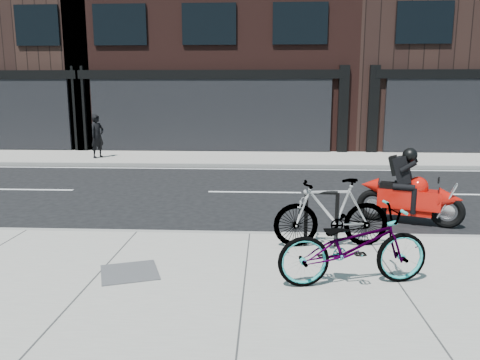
# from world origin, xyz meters

# --- Properties ---
(ground) EXTENTS (120.00, 120.00, 0.00)m
(ground) POSITION_xyz_m (0.00, 0.00, 0.00)
(ground) COLOR black
(ground) RESTS_ON ground
(sidewalk_near) EXTENTS (60.00, 6.00, 0.13)m
(sidewalk_near) POSITION_xyz_m (0.00, -5.00, 0.07)
(sidewalk_near) COLOR gray
(sidewalk_near) RESTS_ON ground
(sidewalk_far) EXTENTS (60.00, 3.50, 0.13)m
(sidewalk_far) POSITION_xyz_m (0.00, 7.75, 0.07)
(sidewalk_far) COLOR gray
(sidewalk_far) RESTS_ON ground
(building_midwest) EXTENTS (10.00, 10.00, 12.00)m
(building_midwest) POSITION_xyz_m (-12.00, 14.50, 6.00)
(building_midwest) COLOR black
(building_midwest) RESTS_ON ground
(building_mideast) EXTENTS (12.00, 10.00, 12.50)m
(building_mideast) POSITION_xyz_m (10.00, 14.50, 6.25)
(building_mideast) COLOR black
(building_mideast) RESTS_ON ground
(bike_rack) EXTENTS (0.54, 0.09, 0.91)m
(bike_rack) POSITION_xyz_m (1.16, -2.60, 0.66)
(bike_rack) COLOR black
(bike_rack) RESTS_ON sidewalk_near
(bicycle_front) EXTENTS (2.04, 1.01, 1.03)m
(bicycle_front) POSITION_xyz_m (1.38, -4.09, 0.64)
(bicycle_front) COLOR gray
(bicycle_front) RESTS_ON sidewalk_near
(bicycle_rear) EXTENTS (1.88, 0.70, 1.10)m
(bicycle_rear) POSITION_xyz_m (1.31, -2.60, 0.68)
(bicycle_rear) COLOR gray
(bicycle_rear) RESTS_ON sidewalk_near
(motorcycle) EXTENTS (1.94, 1.03, 1.51)m
(motorcycle) POSITION_xyz_m (3.17, -0.79, 0.61)
(motorcycle) COLOR black
(motorcycle) RESTS_ON ground
(pedestrian) EXTENTS (0.61, 0.70, 1.61)m
(pedestrian) POSITION_xyz_m (-5.97, 7.22, 0.93)
(pedestrian) COLOR black
(pedestrian) RESTS_ON sidewalk_far
(utility_grate) EXTENTS (0.96, 0.96, 0.02)m
(utility_grate) POSITION_xyz_m (-1.59, -3.88, 0.14)
(utility_grate) COLOR #464648
(utility_grate) RESTS_ON sidewalk_near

